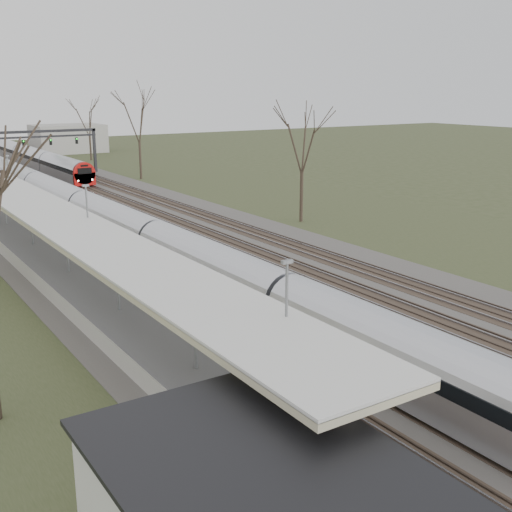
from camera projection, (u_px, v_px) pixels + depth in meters
The scene contains 8 objects.
track_bed at pixel (99, 214), 59.82m from camera, with size 24.00×160.00×0.22m.
platform at pixel (52, 267), 40.61m from camera, with size 3.50×69.00×1.00m, color #9E9B93.
canopy at pixel (70, 226), 36.08m from camera, with size 4.10×50.00×3.11m.
signal_gantry at pixel (17, 140), 82.93m from camera, with size 21.00×0.59×6.08m.
tree_east_far at pixel (302, 138), 54.67m from camera, with size 5.00×5.00×10.30m.
train_near at pixel (84, 209), 54.58m from camera, with size 2.62×90.21×3.05m.
train_far at pixel (11, 150), 105.41m from camera, with size 2.62×75.21×3.05m.
passenger at pixel (290, 402), 20.27m from camera, with size 0.62×0.41×1.70m, color #423364.
Camera 1 is at (-19.51, -2.33, 11.49)m, focal length 45.00 mm.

